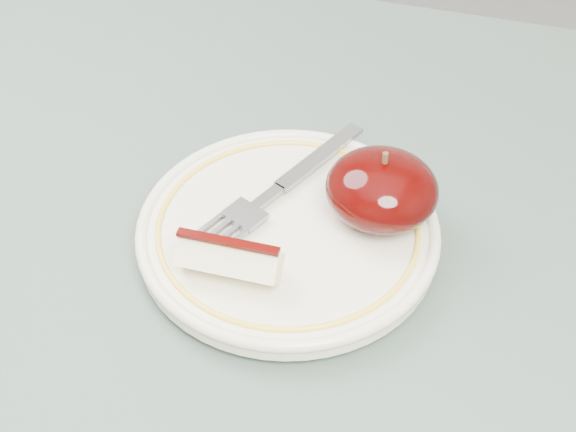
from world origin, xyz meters
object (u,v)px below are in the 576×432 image
(table, at_px, (164,406))
(fork, at_px, (279,189))
(apple_half, at_px, (382,189))
(plate, at_px, (288,230))

(table, xyz_separation_m, fork, (0.05, 0.13, 0.11))
(apple_half, bearing_deg, fork, 179.52)
(fork, bearing_deg, table, -175.87)
(plate, xyz_separation_m, fork, (-0.02, 0.03, 0.01))
(table, bearing_deg, fork, 69.69)
(table, distance_m, apple_half, 0.22)
(table, distance_m, plate, 0.16)
(table, height_order, apple_half, apple_half)
(plate, distance_m, fork, 0.04)
(table, height_order, plate, plate)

